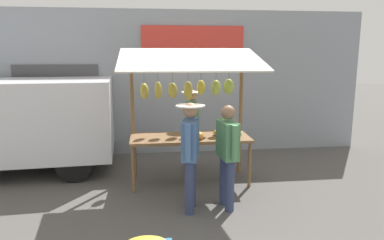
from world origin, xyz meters
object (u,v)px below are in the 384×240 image
(shopper_with_ponytail, at_px, (190,148))
(market_stall, at_px, (191,100))
(vendor_with_sunhat, at_px, (192,123))
(shopper_with_shopping_bag, at_px, (227,149))

(shopper_with_ponytail, bearing_deg, market_stall, 6.16)
(shopper_with_ponytail, bearing_deg, vendor_with_sunhat, 5.93)
(shopper_with_ponytail, xyz_separation_m, shopper_with_shopping_bag, (-0.58, -0.03, -0.06))
(vendor_with_sunhat, distance_m, shopper_with_ponytail, 1.99)
(market_stall, height_order, vendor_with_sunhat, market_stall)
(market_stall, distance_m, shopper_with_shopping_bag, 1.44)
(vendor_with_sunhat, distance_m, shopper_with_shopping_bag, 1.97)
(market_stall, height_order, shopper_with_ponytail, market_stall)
(shopper_with_ponytail, bearing_deg, shopper_with_shopping_bag, -73.49)
(vendor_with_sunhat, bearing_deg, market_stall, -9.36)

